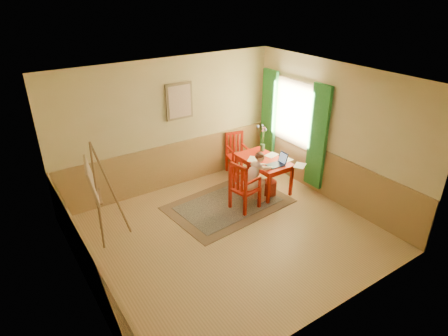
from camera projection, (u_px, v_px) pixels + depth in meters
room at (230, 165)px, 6.32m from camera, size 5.04×4.54×2.84m
wainscot at (206, 192)px, 7.31m from camera, size 5.00×4.50×1.00m
window at (292, 122)px, 8.36m from camera, size 0.12×2.01×2.20m
wall_portrait at (179, 101)px, 7.86m from camera, size 0.60×0.05×0.76m
rug at (229, 204)px, 7.85m from camera, size 2.54×1.82×0.02m
table at (264, 163)px, 8.17m from camera, size 0.73×1.21×0.72m
chair_left at (243, 186)px, 7.48m from camera, size 0.55×0.54×1.04m
chair_back at (237, 154)px, 8.95m from camera, size 0.52×0.54×0.98m
figure at (254, 177)px, 7.62m from camera, size 0.86×0.44×1.12m
laptop at (278, 163)px, 7.86m from camera, size 0.42×0.27×0.25m
papers at (277, 160)px, 8.09m from camera, size 0.97×1.11×0.00m
vase at (262, 139)px, 8.41m from camera, size 0.20×0.30×0.60m
wastebasket at (269, 188)px, 8.15m from camera, size 0.34×0.34×0.32m
easel at (94, 184)px, 6.37m from camera, size 0.69×0.83×1.85m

